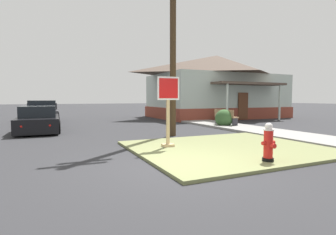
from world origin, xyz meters
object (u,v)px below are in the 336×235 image
(parked_sedan_black, at_px, (39,120))
(street_bench, at_px, (225,116))
(stop_sign, at_px, (168,113))
(manhole_cover, at_px, (135,142))
(fire_hydrant, at_px, (268,143))
(pickup_truck_charcoal, at_px, (43,113))
(utility_pole, at_px, (173,9))

(parked_sedan_black, distance_m, street_bench, 9.87)
(stop_sign, height_order, street_bench, stop_sign)
(manhole_cover, bearing_deg, street_bench, 26.35)
(fire_hydrant, bearing_deg, parked_sedan_black, 119.10)
(stop_sign, height_order, pickup_truck_charcoal, stop_sign)
(manhole_cover, distance_m, pickup_truck_charcoal, 11.51)
(street_bench, height_order, utility_pole, utility_pole)
(pickup_truck_charcoal, bearing_deg, manhole_cover, -73.74)
(stop_sign, xyz_separation_m, manhole_cover, (-0.59, 1.63, -1.15))
(parked_sedan_black, bearing_deg, fire_hydrant, -60.90)
(pickup_truck_charcoal, bearing_deg, fire_hydrant, -71.37)
(street_bench, bearing_deg, utility_pole, -153.70)
(parked_sedan_black, relative_size, utility_pole, 0.43)
(stop_sign, height_order, utility_pole, utility_pole)
(parked_sedan_black, bearing_deg, stop_sign, -59.94)
(parked_sedan_black, xyz_separation_m, street_bench, (9.69, -1.90, 0.05))
(stop_sign, distance_m, parked_sedan_black, 7.76)
(parked_sedan_black, bearing_deg, street_bench, -11.07)
(stop_sign, relative_size, utility_pole, 0.22)
(fire_hydrant, distance_m, manhole_cover, 4.88)
(fire_hydrant, height_order, utility_pole, utility_pole)
(pickup_truck_charcoal, height_order, utility_pole, utility_pole)
(fire_hydrant, xyz_separation_m, stop_sign, (-1.41, 2.79, 0.63))
(street_bench, bearing_deg, manhole_cover, -153.65)
(street_bench, bearing_deg, stop_sign, -140.45)
(fire_hydrant, xyz_separation_m, manhole_cover, (-1.99, 4.42, -0.52))
(manhole_cover, bearing_deg, pickup_truck_charcoal, 106.26)
(fire_hydrant, relative_size, pickup_truck_charcoal, 0.17)
(street_bench, xyz_separation_m, utility_pole, (-4.38, -2.17, 4.74))
(parked_sedan_black, distance_m, utility_pole, 8.22)
(stop_sign, height_order, manhole_cover, stop_sign)
(utility_pole, bearing_deg, stop_sign, -118.50)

